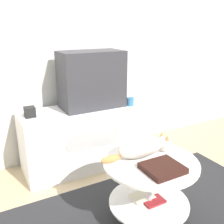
{
  "coord_description": "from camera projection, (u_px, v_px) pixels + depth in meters",
  "views": [
    {
      "loc": [
        -1.03,
        -1.29,
        1.37
      ],
      "look_at": [
        -0.06,
        0.51,
        0.68
      ],
      "focal_mm": 42.0,
      "sensor_mm": 36.0,
      "label": 1
    }
  ],
  "objects": [
    {
      "name": "ground_plane",
      "position": [
        151.0,
        215.0,
        1.98
      ],
      "size": [
        12.0,
        12.0,
        0.0
      ],
      "primitive_type": "plane",
      "color": "tan"
    },
    {
      "name": "wall_back",
      "position": [
        81.0,
        32.0,
        2.61
      ],
      "size": [
        8.0,
        0.05,
        2.6
      ],
      "color": "silver",
      "rests_on": "ground_plane"
    },
    {
      "name": "rug",
      "position": [
        151.0,
        214.0,
        1.98
      ],
      "size": [
        2.09,
        1.11,
        0.02
      ],
      "color": "#28282B",
      "rests_on": "ground_plane"
    },
    {
      "name": "tv_stand",
      "position": [
        83.0,
        138.0,
        2.6
      ],
      "size": [
        1.17,
        0.46,
        0.6
      ],
      "color": "white",
      "rests_on": "ground_plane"
    },
    {
      "name": "tv",
      "position": [
        92.0,
        80.0,
        2.49
      ],
      "size": [
        0.6,
        0.32,
        0.54
      ],
      "color": "#333338",
      "rests_on": "tv_stand"
    },
    {
      "name": "speaker",
      "position": [
        30.0,
        112.0,
        2.28
      ],
      "size": [
        0.09,
        0.09,
        0.09
      ],
      "color": "black",
      "rests_on": "tv_stand"
    },
    {
      "name": "mug",
      "position": [
        130.0,
        102.0,
        2.6
      ],
      "size": [
        0.08,
        0.08,
        0.08
      ],
      "color": "teal",
      "rests_on": "tv_stand"
    },
    {
      "name": "coffee_table",
      "position": [
        150.0,
        182.0,
        1.81
      ],
      "size": [
        0.65,
        0.65,
        0.48
      ],
      "color": "#B2B2B7",
      "rests_on": "rug"
    },
    {
      "name": "dvd_box",
      "position": [
        163.0,
        168.0,
        1.64
      ],
      "size": [
        0.24,
        0.21,
        0.04
      ],
      "color": "black",
      "rests_on": "coffee_table"
    },
    {
      "name": "cat",
      "position": [
        143.0,
        146.0,
        1.81
      ],
      "size": [
        0.56,
        0.18,
        0.15
      ],
      "rotation": [
        0.0,
        0.0,
        -0.05
      ],
      "color": "silver",
      "rests_on": "coffee_table"
    }
  ]
}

